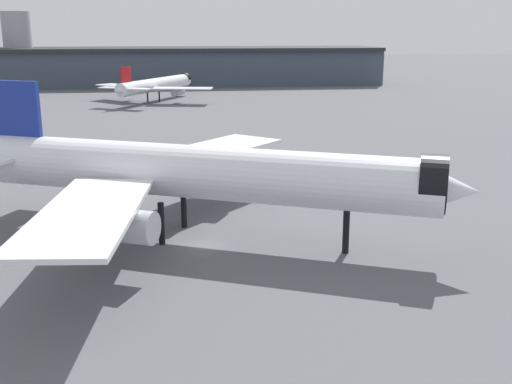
% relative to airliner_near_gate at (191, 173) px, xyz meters
% --- Properties ---
extents(ground, '(900.00, 900.00, 0.00)m').
position_rel_airliner_near_gate_xyz_m(ground, '(1.30, -2.43, -6.77)').
color(ground, '#56565B').
extents(airliner_near_gate, '(53.03, 47.23, 15.37)m').
position_rel_airliner_near_gate_xyz_m(airliner_near_gate, '(0.00, 0.00, 0.00)').
color(airliner_near_gate, white).
rests_on(airliner_near_gate, ground).
extents(airliner_far_taxiway, '(35.09, 39.04, 10.77)m').
position_rel_airliner_near_gate_xyz_m(airliner_far_taxiway, '(-16.88, 120.39, -2.03)').
color(airliner_far_taxiway, silver).
rests_on(airliner_far_taxiway, ground).
extents(terminal_building, '(175.12, 45.03, 26.39)m').
position_rel_airliner_near_gate_xyz_m(terminal_building, '(-27.65, 173.53, 0.39)').
color(terminal_building, '#3D4756').
rests_on(terminal_building, ground).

